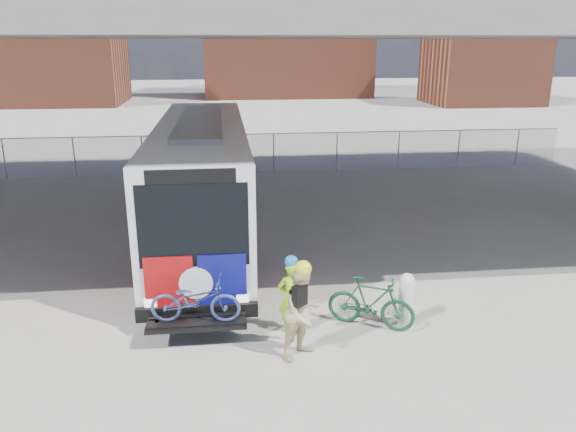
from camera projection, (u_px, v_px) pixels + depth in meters
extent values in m
plane|color=#9E9991|center=(278.00, 273.00, 14.95)|extent=(160.00, 160.00, 0.00)
cube|color=silver|center=(202.00, 177.00, 17.11)|extent=(2.55, 12.00, 3.20)
cube|color=black|center=(202.00, 153.00, 17.39)|extent=(2.61, 11.00, 1.28)
cube|color=black|center=(193.00, 225.00, 11.35)|extent=(2.24, 0.12, 1.76)
cube|color=black|center=(191.00, 176.00, 11.05)|extent=(1.78, 0.12, 0.30)
cube|color=black|center=(197.00, 311.00, 11.82)|extent=(2.55, 0.20, 0.30)
cube|color=#9A0B0D|center=(169.00, 284.00, 11.59)|extent=(1.00, 0.08, 1.20)
cube|color=navy|center=(223.00, 281.00, 11.71)|extent=(1.00, 0.08, 1.20)
cylinder|color=silver|center=(196.00, 283.00, 11.63)|extent=(0.70, 0.06, 0.70)
cube|color=gray|center=(200.00, 122.00, 16.61)|extent=(1.28, 7.20, 0.14)
cube|color=black|center=(197.00, 323.00, 11.34)|extent=(2.00, 0.70, 0.06)
cylinder|color=black|center=(151.00, 280.00, 13.24)|extent=(0.30, 1.00, 1.00)
cylinder|color=black|center=(248.00, 276.00, 13.50)|extent=(0.30, 1.00, 1.00)
cylinder|color=black|center=(177.00, 189.00, 21.39)|extent=(0.30, 1.00, 1.00)
cylinder|color=black|center=(237.00, 187.00, 21.65)|extent=(0.30, 1.00, 1.00)
cube|color=#9A0B0D|center=(145.00, 240.00, 13.55)|extent=(0.06, 2.60, 1.70)
cube|color=navy|center=(152.00, 220.00, 15.07)|extent=(0.06, 1.40, 1.70)
cube|color=#9A0B0D|center=(253.00, 236.00, 13.84)|extent=(0.06, 2.60, 1.70)
cube|color=navy|center=(249.00, 217.00, 15.36)|extent=(0.06, 1.40, 1.70)
imported|color=#394A7D|center=(195.00, 300.00, 11.19)|extent=(1.86, 0.83, 0.95)
cube|color=#605E59|center=(264.00, 11.00, 16.73)|extent=(40.00, 16.00, 1.50)
cylinder|color=gray|center=(74.00, 158.00, 25.17)|extent=(0.06, 0.06, 1.80)
cylinder|color=gray|center=(165.00, 156.00, 25.62)|extent=(0.06, 0.06, 1.80)
cylinder|color=gray|center=(252.00, 154.00, 26.06)|extent=(0.06, 0.06, 1.80)
cylinder|color=gray|center=(337.00, 152.00, 26.51)|extent=(0.06, 0.06, 1.80)
cylinder|color=gray|center=(419.00, 150.00, 26.95)|extent=(0.06, 0.06, 1.80)
cylinder|color=gray|center=(498.00, 148.00, 27.39)|extent=(0.06, 0.06, 1.80)
plane|color=gray|center=(252.00, 154.00, 26.06)|extent=(30.00, 0.00, 30.00)
cube|color=gray|center=(252.00, 134.00, 25.79)|extent=(30.00, 0.05, 0.04)
cube|color=brown|center=(46.00, 51.00, 54.13)|extent=(14.00, 10.00, 10.00)
cube|color=brown|center=(285.00, 40.00, 63.14)|extent=(18.00, 12.00, 12.00)
cube|color=brown|center=(483.00, 62.00, 54.35)|extent=(10.00, 8.00, 8.00)
cylinder|color=white|center=(406.00, 303.00, 12.05)|extent=(0.31, 0.31, 1.04)
sphere|color=white|center=(407.00, 280.00, 11.90)|extent=(0.31, 0.31, 0.31)
imported|color=#94DF17|center=(291.00, 297.00, 11.70)|extent=(0.59, 0.40, 1.57)
sphere|color=blue|center=(291.00, 262.00, 11.46)|extent=(0.27, 0.27, 0.27)
imported|color=#D1BA86|center=(303.00, 313.00, 10.75)|extent=(1.12, 1.07, 1.82)
sphere|color=#F7F61A|center=(303.00, 268.00, 10.48)|extent=(0.31, 0.31, 0.31)
cube|color=black|center=(300.00, 295.00, 10.45)|extent=(0.32, 0.29, 0.40)
imported|color=#16452C|center=(371.00, 303.00, 11.95)|extent=(1.93, 1.35, 1.14)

